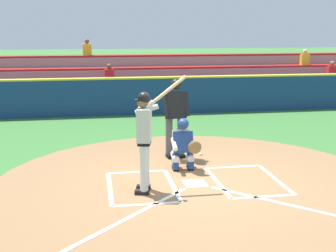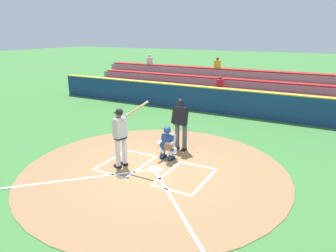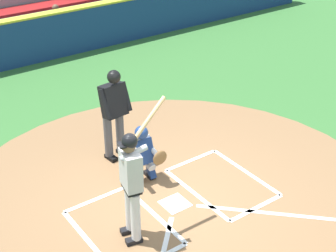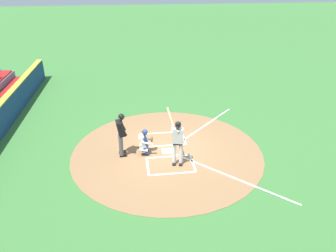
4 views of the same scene
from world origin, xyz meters
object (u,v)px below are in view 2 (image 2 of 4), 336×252
(batter, at_px, (121,133))
(baseball, at_px, (197,151))
(plate_umpire, at_px, (181,121))
(catcher, at_px, (168,142))

(batter, xyz_separation_m, baseball, (-1.59, -2.21, -1.06))
(plate_umpire, height_order, baseball, plate_umpire)
(baseball, bearing_deg, catcher, 57.88)
(batter, relative_size, baseball, 28.76)
(catcher, xyz_separation_m, plate_umpire, (0.00, -0.94, 0.49))
(baseball, bearing_deg, batter, 54.27)
(plate_umpire, bearing_deg, batter, 65.89)
(catcher, xyz_separation_m, baseball, (-0.63, -1.00, -0.55))
(catcher, relative_size, baseball, 15.27)
(batter, distance_m, baseball, 2.92)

